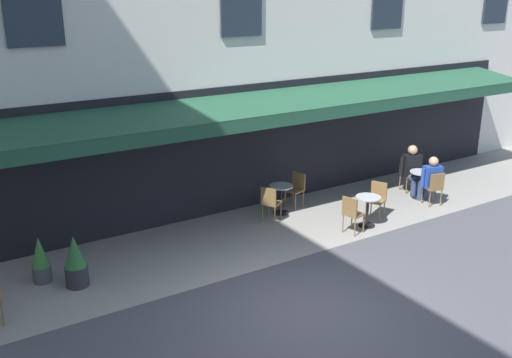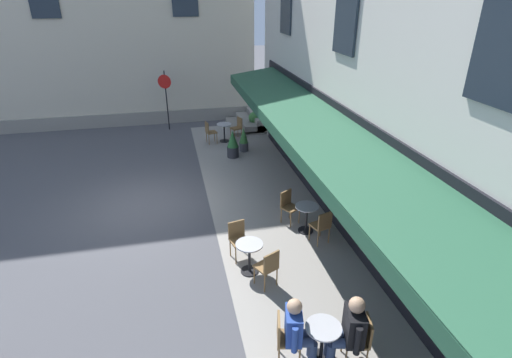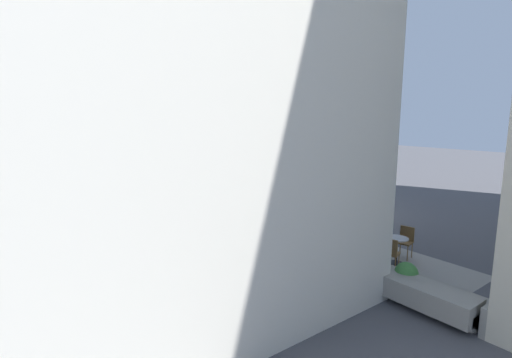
{
  "view_description": "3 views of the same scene",
  "coord_description": "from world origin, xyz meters",
  "px_view_note": "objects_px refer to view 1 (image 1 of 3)",
  "views": [
    {
      "loc": [
        5.49,
        7.1,
        5.49
      ],
      "look_at": [
        -0.84,
        -3.0,
        1.49
      ],
      "focal_mm": 40.47,
      "sensor_mm": 36.0,
      "label": 1
    },
    {
      "loc": [
        -10.5,
        -0.91,
        5.7
      ],
      "look_at": [
        -0.7,
        -3.12,
        0.87
      ],
      "focal_mm": 27.75,
      "sensor_mm": 36.0,
      "label": 2
    },
    {
      "loc": [
        10.51,
        -12.13,
        4.08
      ],
      "look_at": [
        -1.73,
        -2.94,
        1.48
      ],
      "focal_mm": 26.38,
      "sensor_mm": 36.0,
      "label": 3
    }
  ],
  "objects_px": {
    "cafe_table_mid_terrace": "(368,207)",
    "cafe_chair_wicker_by_window": "(408,172)",
    "cafe_chair_wicker_facing_street": "(352,212)",
    "cafe_chair_wicker_corner_left": "(434,186)",
    "potted_plant_entrance_left": "(40,260)",
    "seated_companion_in_blue": "(430,178)",
    "cafe_chair_wicker_under_awning": "(270,201)",
    "cafe_table_far_end": "(420,181)",
    "seated_patron_in_black": "(413,168)",
    "potted_plant_mid_terrace": "(75,262)",
    "cafe_table_near_entrance": "(281,195)",
    "cafe_chair_wicker_near_door": "(296,187)",
    "cafe_chair_wicker_back_row": "(377,197)"
  },
  "relations": [
    {
      "from": "cafe_chair_wicker_back_row",
      "to": "cafe_chair_wicker_by_window",
      "type": "relative_size",
      "value": 1.0
    },
    {
      "from": "cafe_table_mid_terrace",
      "to": "seated_patron_in_black",
      "type": "bearing_deg",
      "value": -157.34
    },
    {
      "from": "cafe_chair_wicker_back_row",
      "to": "seated_patron_in_black",
      "type": "xyz_separation_m",
      "value": [
        -2.08,
        -0.82,
        0.17
      ]
    },
    {
      "from": "cafe_table_far_end",
      "to": "potted_plant_entrance_left",
      "type": "relative_size",
      "value": 0.8
    },
    {
      "from": "cafe_chair_wicker_facing_street",
      "to": "seated_patron_in_black",
      "type": "xyz_separation_m",
      "value": [
        -3.26,
        -1.24,
        0.17
      ]
    },
    {
      "from": "potted_plant_mid_terrace",
      "to": "seated_companion_in_blue",
      "type": "bearing_deg",
      "value": 177.0
    },
    {
      "from": "cafe_chair_wicker_back_row",
      "to": "seated_companion_in_blue",
      "type": "xyz_separation_m",
      "value": [
        -1.88,
        -0.02,
        0.15
      ]
    },
    {
      "from": "cafe_chair_wicker_facing_street",
      "to": "seated_patron_in_black",
      "type": "relative_size",
      "value": 0.67
    },
    {
      "from": "cafe_chair_wicker_near_door",
      "to": "cafe_table_mid_terrace",
      "type": "distance_m",
      "value": 2.07
    },
    {
      "from": "seated_companion_in_blue",
      "to": "cafe_chair_wicker_corner_left",
      "type": "bearing_deg",
      "value": 76.18
    },
    {
      "from": "cafe_chair_wicker_near_door",
      "to": "seated_patron_in_black",
      "type": "bearing_deg",
      "value": 165.73
    },
    {
      "from": "cafe_table_near_entrance",
      "to": "cafe_table_far_end",
      "type": "xyz_separation_m",
      "value": [
        -3.84,
        1.07,
        0.0
      ]
    },
    {
      "from": "cafe_chair_wicker_by_window",
      "to": "cafe_chair_wicker_near_door",
      "type": "bearing_deg",
      "value": -10.65
    },
    {
      "from": "cafe_chair_wicker_near_door",
      "to": "cafe_chair_wicker_back_row",
      "type": "xyz_separation_m",
      "value": [
        -1.25,
        1.67,
        0.0
      ]
    },
    {
      "from": "cafe_chair_wicker_by_window",
      "to": "potted_plant_mid_terrace",
      "type": "bearing_deg",
      "value": 3.28
    },
    {
      "from": "cafe_chair_wicker_facing_street",
      "to": "cafe_chair_wicker_corner_left",
      "type": "relative_size",
      "value": 1.0
    },
    {
      "from": "cafe_table_far_end",
      "to": "seated_patron_in_black",
      "type": "height_order",
      "value": "seated_patron_in_black"
    },
    {
      "from": "cafe_chair_wicker_corner_left",
      "to": "cafe_chair_wicker_facing_street",
      "type": "bearing_deg",
      "value": 4.26
    },
    {
      "from": "cafe_table_mid_terrace",
      "to": "cafe_chair_wicker_corner_left",
      "type": "xyz_separation_m",
      "value": [
        -2.4,
        -0.09,
        0.06
      ]
    },
    {
      "from": "cafe_chair_wicker_under_awning",
      "to": "cafe_table_mid_terrace",
      "type": "distance_m",
      "value": 2.33
    },
    {
      "from": "cafe_table_mid_terrace",
      "to": "cafe_chair_wicker_by_window",
      "type": "bearing_deg",
      "value": -154.0
    },
    {
      "from": "cafe_chair_wicker_near_door",
      "to": "potted_plant_mid_terrace",
      "type": "xyz_separation_m",
      "value": [
        6.03,
        1.18,
        -0.04
      ]
    },
    {
      "from": "cafe_table_far_end",
      "to": "potted_plant_mid_terrace",
      "type": "xyz_separation_m",
      "value": [
        9.26,
        -0.07,
        0.01
      ]
    },
    {
      "from": "cafe_chair_wicker_facing_street",
      "to": "cafe_chair_wicker_back_row",
      "type": "height_order",
      "value": "same"
    },
    {
      "from": "cafe_table_near_entrance",
      "to": "seated_patron_in_black",
      "type": "relative_size",
      "value": 0.55
    },
    {
      "from": "cafe_table_mid_terrace",
      "to": "cafe_chair_wicker_by_window",
      "type": "relative_size",
      "value": 0.82
    },
    {
      "from": "cafe_chair_wicker_corner_left",
      "to": "seated_companion_in_blue",
      "type": "relative_size",
      "value": 0.7
    },
    {
      "from": "potted_plant_entrance_left",
      "to": "cafe_chair_wicker_under_awning",
      "type": "bearing_deg",
      "value": -178.43
    },
    {
      "from": "cafe_chair_wicker_by_window",
      "to": "seated_companion_in_blue",
      "type": "bearing_deg",
      "value": 76.18
    },
    {
      "from": "cafe_chair_wicker_near_door",
      "to": "potted_plant_mid_terrace",
      "type": "height_order",
      "value": "potted_plant_mid_terrace"
    },
    {
      "from": "cafe_chair_wicker_near_door",
      "to": "cafe_chair_wicker_corner_left",
      "type": "bearing_deg",
      "value": 148.83
    },
    {
      "from": "cafe_table_mid_terrace",
      "to": "potted_plant_mid_terrace",
      "type": "xyz_separation_m",
      "value": [
        6.71,
        -0.78,
        0.01
      ]
    },
    {
      "from": "cafe_chair_wicker_facing_street",
      "to": "cafe_chair_wicker_back_row",
      "type": "bearing_deg",
      "value": -160.59
    },
    {
      "from": "cafe_chair_wicker_under_awning",
      "to": "seated_companion_in_blue",
      "type": "height_order",
      "value": "seated_companion_in_blue"
    },
    {
      "from": "cafe_chair_wicker_back_row",
      "to": "potted_plant_entrance_left",
      "type": "bearing_deg",
      "value": -7.4
    },
    {
      "from": "cafe_table_near_entrance",
      "to": "cafe_chair_wicker_under_awning",
      "type": "height_order",
      "value": "cafe_chair_wicker_under_awning"
    },
    {
      "from": "cafe_chair_wicker_corner_left",
      "to": "seated_patron_in_black",
      "type": "bearing_deg",
      "value": -103.82
    },
    {
      "from": "seated_companion_in_blue",
      "to": "potted_plant_entrance_left",
      "type": "distance_m",
      "value": 9.75
    },
    {
      "from": "cafe_chair_wicker_corner_left",
      "to": "potted_plant_entrance_left",
      "type": "height_order",
      "value": "potted_plant_entrance_left"
    },
    {
      "from": "potted_plant_entrance_left",
      "to": "seated_companion_in_blue",
      "type": "bearing_deg",
      "value": 174.12
    },
    {
      "from": "seated_companion_in_blue",
      "to": "potted_plant_mid_terrace",
      "type": "xyz_separation_m",
      "value": [
        9.16,
        -0.48,
        -0.19
      ]
    },
    {
      "from": "cafe_chair_wicker_facing_street",
      "to": "cafe_table_far_end",
      "type": "distance_m",
      "value": 3.27
    },
    {
      "from": "seated_companion_in_blue",
      "to": "cafe_table_mid_terrace",
      "type": "bearing_deg",
      "value": 6.91
    },
    {
      "from": "cafe_chair_wicker_facing_street",
      "to": "seated_patron_in_black",
      "type": "distance_m",
      "value": 3.49
    },
    {
      "from": "cafe_chair_wicker_by_window",
      "to": "potted_plant_mid_terrace",
      "type": "distance_m",
      "value": 9.43
    },
    {
      "from": "cafe_chair_wicker_under_awning",
      "to": "cafe_chair_wicker_facing_street",
      "type": "bearing_deg",
      "value": 127.59
    },
    {
      "from": "cafe_chair_wicker_under_awning",
      "to": "potted_plant_mid_terrace",
      "type": "xyz_separation_m",
      "value": [
        4.88,
        0.67,
        -0.04
      ]
    },
    {
      "from": "cafe_chair_wicker_facing_street",
      "to": "cafe_chair_wicker_by_window",
      "type": "bearing_deg",
      "value": -156.34
    },
    {
      "from": "cafe_table_near_entrance",
      "to": "cafe_chair_wicker_facing_street",
      "type": "height_order",
      "value": "cafe_chair_wicker_facing_street"
    },
    {
      "from": "cafe_chair_wicker_under_awning",
      "to": "cafe_chair_wicker_near_door",
      "type": "height_order",
      "value": "same"
    }
  ]
}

